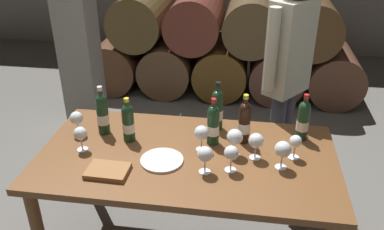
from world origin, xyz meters
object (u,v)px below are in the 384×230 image
at_px(wine_glass_2, 235,137).
at_px(wine_glass_8, 205,155).
at_px(wine_bottle_1, 303,120).
at_px(wine_glass_1, 283,150).
at_px(wine_glass_3, 80,134).
at_px(wine_glass_7, 77,119).
at_px(wine_glass_6, 256,141).
at_px(wine_bottle_5, 128,122).
at_px(sommelier_presenting, 288,66).
at_px(dining_table, 187,167).
at_px(wine_bottle_3, 244,122).
at_px(wine_bottle_0, 217,109).
at_px(wine_bottle_2, 103,113).
at_px(serving_plate, 162,160).
at_px(wine_glass_4, 202,133).
at_px(wine_glass_0, 295,142).
at_px(wine_bottle_4, 213,124).
at_px(tasting_notebook, 108,171).
at_px(wine_glass_5, 231,154).

bearing_deg(wine_glass_2, wine_glass_8, -127.21).
bearing_deg(wine_bottle_1, wine_glass_2, -148.58).
distance_m(wine_glass_1, wine_glass_3, 1.13).
distance_m(wine_glass_2, wine_glass_7, 0.97).
bearing_deg(wine_glass_6, wine_bottle_5, 173.55).
height_order(wine_bottle_5, wine_glass_1, wine_bottle_5).
xyz_separation_m(wine_bottle_1, sommelier_presenting, (-0.08, 0.47, 0.16)).
relative_size(dining_table, wine_glass_1, 10.41).
height_order(wine_bottle_3, wine_glass_2, wine_bottle_3).
relative_size(wine_bottle_0, wine_bottle_2, 1.01).
xyz_separation_m(wine_glass_3, wine_glass_8, (0.73, -0.11, 0.00)).
distance_m(wine_bottle_2, serving_plate, 0.51).
height_order(wine_glass_8, serving_plate, wine_glass_8).
bearing_deg(wine_glass_4, wine_glass_8, -77.89).
bearing_deg(wine_bottle_1, wine_glass_8, -141.31).
height_order(wine_glass_4, serving_plate, wine_glass_4).
relative_size(serving_plate, sommelier_presenting, 0.14).
bearing_deg(wine_bottle_5, wine_glass_3, -148.40).
height_order(wine_glass_0, wine_glass_4, wine_glass_4).
bearing_deg(serving_plate, wine_glass_7, 159.55).
height_order(wine_bottle_4, wine_bottle_5, wine_bottle_4).
bearing_deg(tasting_notebook, dining_table, 32.84).
relative_size(wine_glass_8, sommelier_presenting, 0.09).
distance_m(dining_table, wine_bottle_0, 0.42).
bearing_deg(wine_glass_0, wine_glass_2, -176.59).
height_order(wine_bottle_5, wine_glass_6, wine_bottle_5).
distance_m(wine_glass_3, serving_plate, 0.49).
distance_m(wine_glass_4, wine_glass_5, 0.25).
distance_m(wine_glass_1, wine_glass_2, 0.27).
distance_m(wine_bottle_4, wine_glass_1, 0.44).
relative_size(wine_glass_0, wine_glass_4, 0.91).
distance_m(dining_table, serving_plate, 0.18).
relative_size(wine_bottle_3, serving_plate, 1.29).
xyz_separation_m(wine_bottle_3, wine_glass_2, (-0.05, -0.16, -0.02)).
relative_size(dining_table, wine_bottle_4, 5.77).
relative_size(wine_glass_8, tasting_notebook, 0.71).
xyz_separation_m(wine_bottle_2, serving_plate, (0.42, -0.26, -0.13)).
relative_size(wine_bottle_5, wine_glass_4, 1.78).
xyz_separation_m(wine_bottle_1, wine_glass_5, (-0.40, -0.39, -0.02)).
bearing_deg(wine_glass_6, serving_plate, -167.92).
relative_size(wine_bottle_4, wine_glass_5, 1.93).
xyz_separation_m(wine_glass_8, tasting_notebook, (-0.51, -0.08, -0.10)).
relative_size(wine_bottle_3, sommelier_presenting, 0.18).
height_order(wine_bottle_5, sommelier_presenting, sommelier_presenting).
height_order(wine_bottle_3, tasting_notebook, wine_bottle_3).
bearing_deg(wine_bottle_5, wine_glass_8, -27.87).
distance_m(wine_bottle_1, wine_bottle_4, 0.54).
height_order(wine_bottle_2, wine_glass_7, wine_bottle_2).
bearing_deg(wine_glass_6, wine_glass_4, 172.53).
height_order(wine_bottle_2, wine_glass_0, wine_bottle_2).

